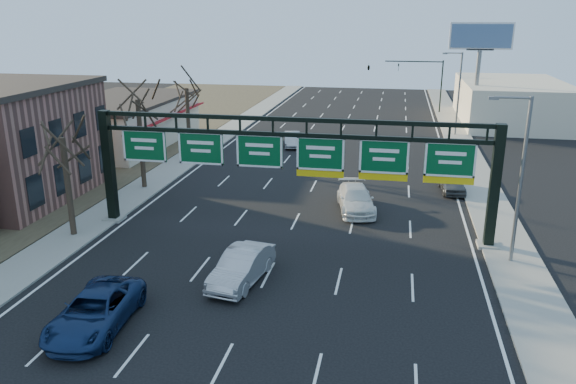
% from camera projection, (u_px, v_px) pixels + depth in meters
% --- Properties ---
extents(ground, '(160.00, 160.00, 0.00)m').
position_uv_depth(ground, '(259.00, 293.00, 27.15)').
color(ground, black).
rests_on(ground, ground).
extents(sidewalk_left, '(3.00, 120.00, 0.12)m').
position_uv_depth(sidewalk_left, '(170.00, 170.00, 48.16)').
color(sidewalk_left, gray).
rests_on(sidewalk_left, ground).
extents(sidewalk_right, '(3.00, 120.00, 0.12)m').
position_uv_depth(sidewalk_right, '(480.00, 187.00, 43.52)').
color(sidewalk_right, gray).
rests_on(sidewalk_right, ground).
extents(dirt_strip_left, '(21.00, 120.00, 0.06)m').
position_uv_depth(dirt_strip_left, '(42.00, 164.00, 50.39)').
color(dirt_strip_left, '#473D2B').
rests_on(dirt_strip_left, ground).
extents(lane_markings, '(21.60, 120.00, 0.01)m').
position_uv_depth(lane_markings, '(317.00, 179.00, 45.86)').
color(lane_markings, white).
rests_on(lane_markings, ground).
extents(sign_gantry, '(24.60, 1.20, 7.20)m').
position_uv_depth(sign_gantry, '(292.00, 160.00, 33.20)').
color(sign_gantry, black).
rests_on(sign_gantry, ground).
extents(brick_block, '(10.40, 12.40, 8.30)m').
position_uv_depth(brick_block, '(2.00, 142.00, 40.08)').
color(brick_block, '#9B5F54').
rests_on(brick_block, ground).
extents(cream_strip, '(10.90, 18.40, 4.70)m').
position_uv_depth(cream_strip, '(122.00, 121.00, 57.46)').
color(cream_strip, beige).
rests_on(cream_strip, ground).
extents(building_right_distant, '(12.00, 20.00, 5.00)m').
position_uv_depth(building_right_distant, '(511.00, 102.00, 69.55)').
color(building_right_distant, beige).
rests_on(building_right_distant, ground).
extents(tree_gantry, '(3.60, 3.60, 8.48)m').
position_uv_depth(tree_gantry, '(60.00, 120.00, 31.99)').
color(tree_gantry, black).
rests_on(tree_gantry, sidewalk_left).
extents(tree_mid, '(3.60, 3.60, 9.24)m').
position_uv_depth(tree_mid, '(136.00, 86.00, 41.13)').
color(tree_mid, black).
rests_on(tree_mid, sidewalk_left).
extents(tree_far, '(3.60, 3.60, 8.86)m').
position_uv_depth(tree_far, '(186.00, 77.00, 50.59)').
color(tree_far, black).
rests_on(tree_far, sidewalk_left).
extents(streetlight_near, '(2.15, 0.22, 9.00)m').
position_uv_depth(streetlight_near, '(519.00, 172.00, 28.96)').
color(streetlight_near, slate).
rests_on(streetlight_near, sidewalk_right).
extents(streetlight_far, '(2.15, 0.22, 9.00)m').
position_uv_depth(streetlight_far, '(458.00, 89.00, 60.77)').
color(streetlight_far, slate).
rests_on(streetlight_far, sidewalk_right).
extents(billboard_right, '(7.00, 0.50, 12.00)m').
position_uv_depth(billboard_right, '(480.00, 49.00, 63.77)').
color(billboard_right, slate).
rests_on(billboard_right, ground).
extents(traffic_signal_mast, '(10.16, 0.54, 7.00)m').
position_uv_depth(traffic_signal_mast, '(396.00, 71.00, 75.91)').
color(traffic_signal_mast, black).
rests_on(traffic_signal_mast, ground).
extents(car_blue_suv, '(3.00, 5.90, 1.60)m').
position_uv_depth(car_blue_suv, '(95.00, 311.00, 23.90)').
color(car_blue_suv, navy).
rests_on(car_blue_suv, ground).
extents(car_silver_sedan, '(2.51, 5.24, 1.66)m').
position_uv_depth(car_silver_sedan, '(242.00, 267.00, 28.03)').
color(car_silver_sedan, '#A8A9AD').
rests_on(car_silver_sedan, ground).
extents(car_white_wagon, '(3.29, 5.88, 1.61)m').
position_uv_depth(car_white_wagon, '(356.00, 199.00, 38.30)').
color(car_white_wagon, white).
rests_on(car_white_wagon, ground).
extents(car_grey_far, '(1.98, 4.27, 1.42)m').
position_uv_depth(car_grey_far, '(452.00, 183.00, 42.41)').
color(car_grey_far, '#424548').
rests_on(car_grey_far, ground).
extents(car_silver_distant, '(2.38, 4.57, 1.43)m').
position_uv_depth(car_silver_distant, '(292.00, 139.00, 57.01)').
color(car_silver_distant, '#A0A0A4').
rests_on(car_silver_distant, ground).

